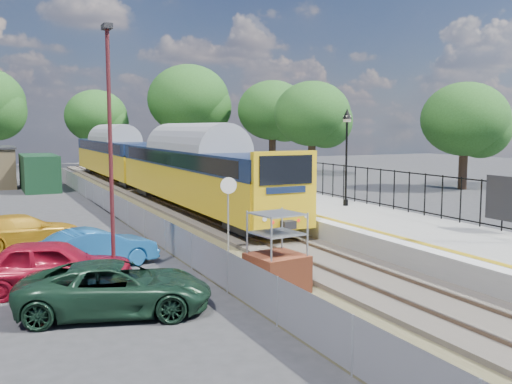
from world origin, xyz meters
TOP-DOWN VIEW (x-y plane):
  - ground at (0.00, 0.00)m, footprint 120.00×120.00m
  - track_bed at (-0.47, 9.67)m, footprint 5.90×80.00m
  - platform at (4.20, 8.00)m, footprint 5.00×70.00m
  - platform_edge at (2.14, 8.00)m, footprint 0.90×70.00m
  - victorian_lamp_north at (5.30, 6.00)m, footprint 0.44×0.44m
  - palisade_fence at (6.55, 2.24)m, footprint 0.12×26.00m
  - wire_fence at (-4.20, 12.00)m, footprint 0.06×52.00m
  - tree_line at (1.40, 42.00)m, footprint 56.80×43.80m
  - train at (0.00, 22.76)m, footprint 2.82×40.83m
  - brick_plinth at (-2.94, -2.59)m, footprint 1.60×1.60m
  - speed_sign at (-2.50, 1.92)m, footprint 0.58×0.15m
  - carpark_lamp at (-6.88, 0.32)m, footprint 0.25×0.50m
  - car_green at (-7.40, -2.46)m, footprint 5.17×3.45m
  - car_red at (-8.60, 0.23)m, footprint 4.74×2.82m
  - car_blue at (-6.98, 2.54)m, footprint 4.19×2.22m
  - car_yellow at (-8.95, 7.08)m, footprint 4.72×2.74m

SIDE VIEW (x-z plane):
  - ground at x=0.00m, z-range 0.00..0.00m
  - track_bed at x=-0.47m, z-range -0.05..0.24m
  - platform at x=4.20m, z-range 0.00..0.90m
  - wire_fence at x=-4.20m, z-range 0.00..1.20m
  - car_yellow at x=-8.95m, z-range 0.00..1.29m
  - car_blue at x=-6.98m, z-range 0.00..1.31m
  - car_green at x=-7.40m, z-range 0.00..1.32m
  - car_red at x=-8.60m, z-range 0.00..1.51m
  - platform_edge at x=2.14m, z-range 0.90..0.91m
  - brick_plinth at x=-2.94m, z-range -0.05..2.26m
  - palisade_fence at x=6.55m, z-range 0.84..2.84m
  - speed_sign at x=-2.50m, z-range 0.53..3.42m
  - train at x=0.00m, z-range 0.59..4.09m
  - carpark_lamp at x=-6.88m, z-range 0.50..8.04m
  - victorian_lamp_north at x=5.30m, z-range 2.00..6.60m
  - tree_line at x=1.40m, z-range 0.67..12.55m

